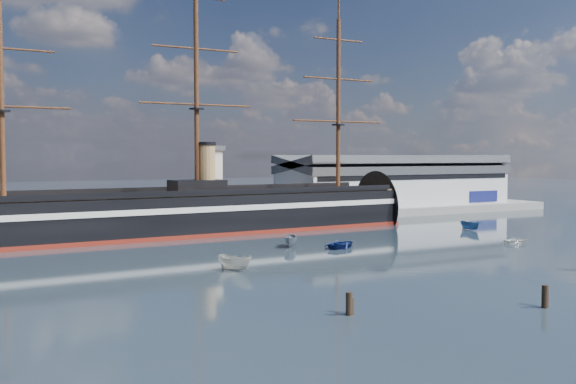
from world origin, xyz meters
name	(u,v)px	position (x,y,z in m)	size (l,w,h in m)	color
ground	(267,244)	(0.00, 40.00, 0.00)	(600.00, 600.00, 0.00)	black
quay	(235,222)	(10.00, 76.00, 0.00)	(180.00, 18.00, 2.00)	slate
warehouse	(395,182)	(58.00, 80.00, 7.98)	(63.00, 21.00, 11.60)	#B7BABC
quay_tower	(210,180)	(3.00, 73.00, 9.75)	(5.00, 5.00, 15.00)	silver
warship	(179,213)	(-8.57, 60.00, 4.04)	(113.15, 19.36, 53.94)	black
motorboat_a	(235,270)	(-14.70, 19.70, 0.00)	(6.31, 2.31, 2.52)	beige
motorboat_b	(342,248)	(8.88, 30.35, 0.00)	(3.78, 1.51, 1.77)	navy
motorboat_c	(291,247)	(1.96, 35.16, 0.00)	(5.88, 2.16, 2.35)	slate
motorboat_e	(517,243)	(37.84, 20.66, 0.00)	(2.73, 1.09, 1.27)	white
motorboat_f	(470,230)	(45.00, 38.91, 0.00)	(5.71, 2.10, 2.29)	#2D527F
piling_near_left	(349,315)	(-14.77, -6.79, 0.00)	(0.64, 0.64, 2.86)	black
piling_near_mid	(545,308)	(3.63, -13.52, 0.00)	(0.64, 0.64, 2.95)	black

